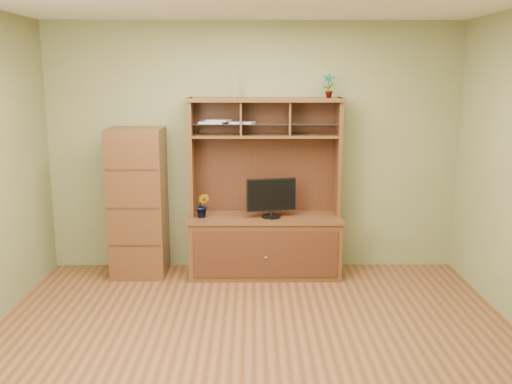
{
  "coord_description": "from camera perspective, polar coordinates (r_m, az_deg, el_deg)",
  "views": [
    {
      "loc": [
        -0.01,
        -4.22,
        2.14
      ],
      "look_at": [
        0.02,
        1.2,
        1.02
      ],
      "focal_mm": 40.0,
      "sensor_mm": 36.0,
      "label": 1
    }
  ],
  "objects": [
    {
      "name": "magazines",
      "position": [
        6.05,
        -3.2,
        7.03
      ],
      "size": [
        0.61,
        0.25,
        0.04
      ],
      "color": "#AEAEB3",
      "rests_on": "media_hutch"
    },
    {
      "name": "monitor",
      "position": [
        6.0,
        1.54,
        -0.52
      ],
      "size": [
        0.52,
        0.2,
        0.42
      ],
      "rotation": [
        0.0,
        0.0,
        0.21
      ],
      "color": "black",
      "rests_on": "media_hutch"
    },
    {
      "name": "orchid_plant",
      "position": [
        6.04,
        -5.34,
        -1.34
      ],
      "size": [
        0.17,
        0.15,
        0.26
      ],
      "primitive_type": "imported",
      "rotation": [
        0.0,
        0.0,
        -0.24
      ],
      "color": "#2A6121",
      "rests_on": "media_hutch"
    },
    {
      "name": "reed_diffuser",
      "position": [
        6.03,
        -2.17,
        10.48
      ],
      "size": [
        0.06,
        0.06,
        0.29
      ],
      "color": "silver",
      "rests_on": "media_hutch"
    },
    {
      "name": "room",
      "position": [
        4.29,
        -0.21,
        1.11
      ],
      "size": [
        4.54,
        4.04,
        2.74
      ],
      "color": "#583119",
      "rests_on": "ground"
    },
    {
      "name": "top_plant",
      "position": [
        6.08,
        7.27,
        10.53
      ],
      "size": [
        0.14,
        0.11,
        0.25
      ],
      "primitive_type": "imported",
      "rotation": [
        0.0,
        0.0,
        -0.12
      ],
      "color": "#2B6724",
      "rests_on": "media_hutch"
    },
    {
      "name": "media_hutch",
      "position": [
        6.17,
        0.9,
        -3.52
      ],
      "size": [
        1.66,
        0.61,
        1.9
      ],
      "color": "#4D2716",
      "rests_on": "room"
    },
    {
      "name": "side_cabinet",
      "position": [
        6.22,
        -11.69,
        -1.04
      ],
      "size": [
        0.57,
        0.52,
        1.59
      ],
      "color": "#4D2716",
      "rests_on": "room"
    }
  ]
}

